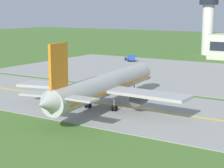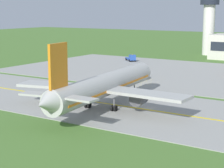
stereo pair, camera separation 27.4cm
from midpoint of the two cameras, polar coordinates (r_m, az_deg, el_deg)
name	(u,v)px [view 1 (the left image)]	position (r m, az deg, el deg)	size (l,w,h in m)	color
ground_plane	(143,110)	(71.98, 4.30, -3.60)	(500.00, 500.00, 0.00)	#47702D
taxiway_strip	(143,109)	(71.97, 4.30, -3.56)	(240.00, 28.00, 0.10)	gray
taxiway_centreline	(143,109)	(71.95, 4.30, -3.51)	(220.00, 0.60, 0.01)	yellow
airplane_lead	(105,85)	(71.98, -1.14, -0.20)	(32.30, 39.65, 12.70)	#ADADA8
service_truck_catering	(131,58)	(138.15, 2.58, 3.66)	(6.04, 5.91, 2.59)	#264CA5
service_truck_pushback	(134,74)	(101.49, 3.00, 1.41)	(5.99, 5.30, 2.60)	yellow
control_tower	(208,17)	(162.12, 13.32, 9.19)	(7.60, 7.60, 24.18)	silver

